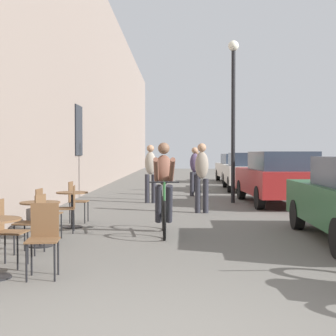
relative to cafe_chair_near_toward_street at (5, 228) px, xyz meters
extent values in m
cube|color=gray|center=(-1.33, 11.31, 3.97)|extent=(0.50, 68.00, 8.97)
cube|color=black|center=(-1.06, 10.10, 1.77)|extent=(0.04, 1.10, 1.70)
cylinder|color=black|center=(0.25, 0.14, -0.29)|extent=(0.02, 0.02, 0.45)
cylinder|color=black|center=(0.22, -0.18, -0.29)|extent=(0.02, 0.02, 0.45)
cylinder|color=black|center=(-0.07, 0.17, -0.29)|extent=(0.02, 0.02, 0.45)
cube|color=brown|center=(0.08, -0.01, -0.06)|extent=(0.42, 0.42, 0.02)
cylinder|color=black|center=(0.84, -0.74, -0.29)|extent=(0.02, 0.02, 0.45)
cylinder|color=black|center=(0.52, -0.78, -0.29)|extent=(0.02, 0.02, 0.45)
cylinder|color=black|center=(0.80, -0.42, -0.29)|extent=(0.02, 0.02, 0.45)
cylinder|color=black|center=(0.48, -0.46, -0.29)|extent=(0.02, 0.02, 0.45)
cube|color=brown|center=(0.66, -0.60, -0.06)|extent=(0.42, 0.42, 0.02)
cube|color=brown|center=(0.64, -0.42, 0.16)|extent=(0.34, 0.06, 0.42)
cylinder|color=black|center=(0.06, 1.41, -0.51)|extent=(0.40, 0.40, 0.02)
cylinder|color=black|center=(0.06, 1.41, -0.16)|extent=(0.05, 0.05, 0.67)
cylinder|color=brown|center=(0.06, 1.41, 0.19)|extent=(0.64, 0.64, 0.02)
cylinder|color=black|center=(-0.12, 0.70, -0.29)|extent=(0.02, 0.02, 0.45)
cylinder|color=black|center=(-0.07, 1.02, -0.29)|extent=(0.02, 0.02, 0.45)
cylinder|color=black|center=(0.20, 0.65, -0.29)|extent=(0.02, 0.02, 0.45)
cylinder|color=black|center=(0.25, 0.97, -0.29)|extent=(0.02, 0.02, 0.45)
cube|color=brown|center=(0.06, 0.84, -0.06)|extent=(0.44, 0.44, 0.02)
cube|color=brown|center=(0.24, 0.80, 0.16)|extent=(0.08, 0.34, 0.42)
cylinder|color=black|center=(0.23, 2.14, -0.29)|extent=(0.02, 0.02, 0.45)
cylinder|color=black|center=(0.22, 1.81, -0.29)|extent=(0.02, 0.02, 0.45)
cylinder|color=black|center=(-0.09, 2.15, -0.29)|extent=(0.02, 0.02, 0.45)
cylinder|color=black|center=(-0.11, 1.83, -0.29)|extent=(0.02, 0.02, 0.45)
cube|color=brown|center=(0.06, 1.98, -0.06)|extent=(0.40, 0.40, 0.02)
cube|color=brown|center=(-0.12, 1.99, 0.16)|extent=(0.04, 0.34, 0.42)
cylinder|color=black|center=(0.15, 3.42, -0.51)|extent=(0.40, 0.40, 0.02)
cylinder|color=black|center=(0.15, 3.42, -0.16)|extent=(0.05, 0.05, 0.67)
cylinder|color=brown|center=(0.15, 3.42, 0.19)|extent=(0.64, 0.64, 0.02)
cylinder|color=black|center=(0.01, 2.58, -0.29)|extent=(0.02, 0.02, 0.45)
cylinder|color=black|center=(-0.04, 2.90, -0.29)|extent=(0.02, 0.02, 0.45)
cylinder|color=black|center=(0.33, 2.63, -0.29)|extent=(0.02, 0.02, 0.45)
cylinder|color=black|center=(0.28, 2.95, -0.29)|extent=(0.02, 0.02, 0.45)
cube|color=brown|center=(0.15, 2.77, -0.06)|extent=(0.43, 0.43, 0.02)
cube|color=brown|center=(0.33, 2.79, 0.16)|extent=(0.07, 0.34, 0.42)
cylinder|color=black|center=(0.32, 4.28, -0.29)|extent=(0.02, 0.02, 0.45)
cylinder|color=black|center=(0.30, 3.95, -0.29)|extent=(0.02, 0.02, 0.45)
cylinder|color=black|center=(-0.01, 4.29, -0.29)|extent=(0.02, 0.02, 0.45)
cylinder|color=black|center=(-0.02, 3.97, -0.29)|extent=(0.02, 0.02, 0.45)
cube|color=brown|center=(0.15, 4.12, -0.06)|extent=(0.39, 0.39, 0.02)
cube|color=brown|center=(-0.03, 4.13, 0.16)|extent=(0.03, 0.34, 0.42)
torus|color=black|center=(2.06, 2.06, -0.19)|extent=(0.08, 0.71, 0.71)
torus|color=black|center=(2.02, 3.11, -0.19)|extent=(0.08, 0.71, 0.71)
cylinder|color=#2D6B38|center=(2.02, 3.02, 0.10)|extent=(0.04, 0.22, 0.58)
cylinder|color=#2D6B38|center=(2.04, 2.52, 0.43)|extent=(0.07, 0.83, 0.14)
cylinder|color=#2D6B38|center=(2.06, 2.09, 0.15)|extent=(0.04, 0.09, 0.67)
cylinder|color=#2D6B38|center=(2.04, 2.61, -0.15)|extent=(0.08, 1.00, 0.12)
cylinder|color=black|center=(2.06, 2.11, 0.48)|extent=(0.52, 0.05, 0.03)
ellipsoid|color=black|center=(2.02, 2.93, 0.41)|extent=(0.12, 0.24, 0.06)
ellipsoid|color=brown|center=(2.03, 2.85, 0.69)|extent=(0.35, 0.36, 0.59)
sphere|color=brown|center=(2.03, 2.81, 1.08)|extent=(0.22, 0.22, 0.22)
cylinder|color=#26262D|center=(2.13, 2.78, 0.03)|extent=(0.15, 0.40, 0.75)
cylinder|color=#26262D|center=(1.93, 2.77, 0.03)|extent=(0.15, 0.40, 0.75)
cylinder|color=brown|center=(2.18, 2.47, 0.68)|extent=(0.14, 0.75, 0.48)
cylinder|color=brown|center=(1.90, 2.46, 0.68)|extent=(0.11, 0.75, 0.48)
cylinder|color=#26262D|center=(2.81, 5.88, -0.08)|extent=(0.14, 0.14, 0.87)
cylinder|color=#26262D|center=(3.01, 5.86, -0.08)|extent=(0.14, 0.14, 0.87)
ellipsoid|color=gray|center=(2.91, 5.87, 0.69)|extent=(0.36, 0.26, 0.68)
sphere|color=#A57A5B|center=(2.91, 5.87, 1.13)|extent=(0.22, 0.22, 0.22)
cylinder|color=#26262D|center=(1.58, 8.30, -0.08)|extent=(0.14, 0.14, 0.87)
cylinder|color=#26262D|center=(1.38, 8.32, -0.08)|extent=(0.14, 0.14, 0.87)
ellipsoid|color=#9E9384|center=(1.48, 8.31, 0.69)|extent=(0.36, 0.27, 0.69)
sphere|color=#A57A5B|center=(1.48, 8.31, 1.13)|extent=(0.22, 0.22, 0.22)
cylinder|color=#26262D|center=(2.81, 10.73, -0.10)|extent=(0.14, 0.14, 0.84)
cylinder|color=#26262D|center=(3.01, 10.75, -0.10)|extent=(0.14, 0.14, 0.84)
ellipsoid|color=#4C3D5B|center=(2.91, 10.74, 0.66)|extent=(0.36, 0.28, 0.67)
sphere|color=#A57A5B|center=(2.91, 10.74, 1.09)|extent=(0.22, 0.22, 0.22)
cylinder|color=#26262D|center=(2.95, 12.78, -0.12)|extent=(0.14, 0.14, 0.79)
cylinder|color=#26262D|center=(3.14, 12.81, -0.12)|extent=(0.14, 0.14, 0.79)
ellipsoid|color=#38564C|center=(3.04, 12.80, 0.58)|extent=(0.38, 0.30, 0.62)
sphere|color=brown|center=(3.04, 12.80, 0.99)|extent=(0.22, 0.22, 0.22)
cylinder|color=black|center=(3.98, 8.37, 1.78)|extent=(0.12, 0.12, 4.60)
sphere|color=silver|center=(3.98, 8.37, 4.22)|extent=(0.32, 0.32, 0.32)
cylinder|color=black|center=(4.66, 3.24, -0.22)|extent=(0.20, 0.59, 0.59)
cube|color=maroon|center=(5.26, 8.13, 0.15)|extent=(1.97, 4.43, 0.71)
cube|color=#283342|center=(5.28, 7.60, 0.77)|extent=(1.61, 2.41, 0.53)
cylinder|color=black|center=(4.39, 9.54, -0.20)|extent=(0.23, 0.64, 0.63)
cylinder|color=black|center=(6.03, 9.60, -0.20)|extent=(0.23, 0.64, 0.63)
cylinder|color=black|center=(4.50, 6.66, -0.20)|extent=(0.23, 0.64, 0.63)
cylinder|color=black|center=(6.14, 6.72, -0.20)|extent=(0.23, 0.64, 0.63)
cube|color=beige|center=(5.18, 13.60, 0.14)|extent=(1.92, 4.35, 0.70)
cube|color=#283342|center=(5.16, 13.08, 0.75)|extent=(1.57, 2.37, 0.52)
cylinder|color=black|center=(4.41, 15.04, -0.21)|extent=(0.22, 0.63, 0.62)
cylinder|color=black|center=(6.03, 14.99, -0.21)|extent=(0.22, 0.63, 0.62)
cylinder|color=black|center=(4.32, 12.21, -0.21)|extent=(0.22, 0.63, 0.62)
cylinder|color=black|center=(5.94, 12.16, -0.21)|extent=(0.22, 0.63, 0.62)
cube|color=beige|center=(5.37, 19.09, 0.12)|extent=(1.84, 4.20, 0.68)
cube|color=#283342|center=(5.39, 18.59, 0.71)|extent=(1.51, 2.28, 0.50)
cylinder|color=black|center=(4.55, 20.44, -0.22)|extent=(0.21, 0.60, 0.60)
cylinder|color=black|center=(6.12, 20.49, -0.22)|extent=(0.21, 0.60, 0.60)
cylinder|color=black|center=(4.63, 17.70, -0.22)|extent=(0.21, 0.60, 0.60)
cylinder|color=black|center=(6.20, 17.75, -0.22)|extent=(0.21, 0.60, 0.60)
camera|label=1|loc=(2.27, -6.37, 0.99)|focal=51.99mm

